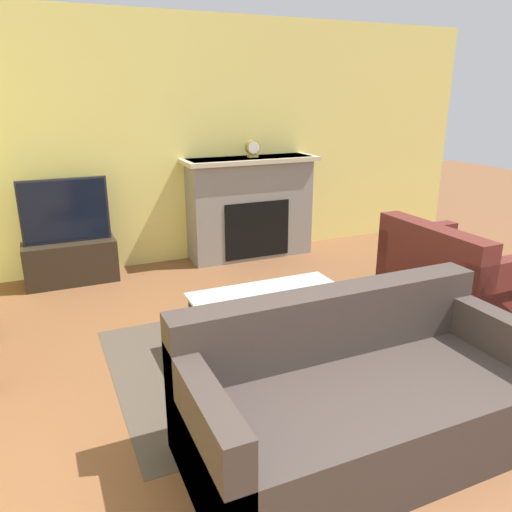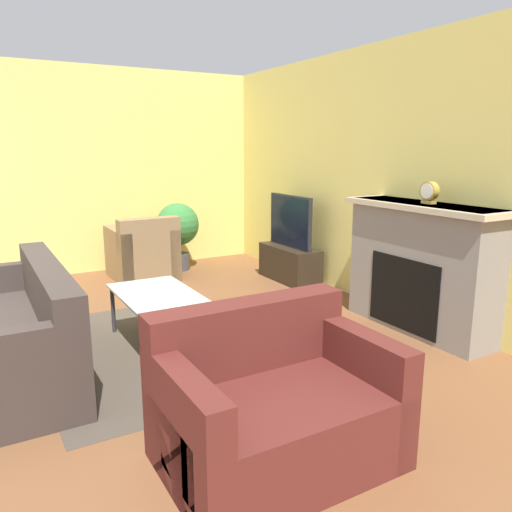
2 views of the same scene
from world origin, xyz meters
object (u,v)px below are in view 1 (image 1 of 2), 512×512
at_px(couch_loveseat, 453,280).
at_px(couch_sectional, 359,399).
at_px(tv, 65,211).
at_px(coffee_table, 271,300).
at_px(mantel_clock, 253,148).

bearing_deg(couch_loveseat, couch_sectional, 122.64).
distance_m(tv, coffee_table, 2.51).
height_order(couch_sectional, mantel_clock, mantel_clock).
bearing_deg(coffee_table, couch_loveseat, 0.01).
bearing_deg(couch_sectional, mantel_clock, 76.02).
relative_size(tv, coffee_table, 0.73).
bearing_deg(couch_loveseat, coffee_table, 90.01).
bearing_deg(tv, mantel_clock, 1.85).
height_order(tv, couch_loveseat, tv).
relative_size(couch_sectional, mantel_clock, 10.05).
height_order(tv, coffee_table, tv).
height_order(couch_sectional, coffee_table, couch_sectional).
distance_m(couch_loveseat, coffee_table, 1.80).
xyz_separation_m(couch_sectional, mantel_clock, (0.84, 3.38, 0.99)).
distance_m(tv, couch_loveseat, 3.77).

